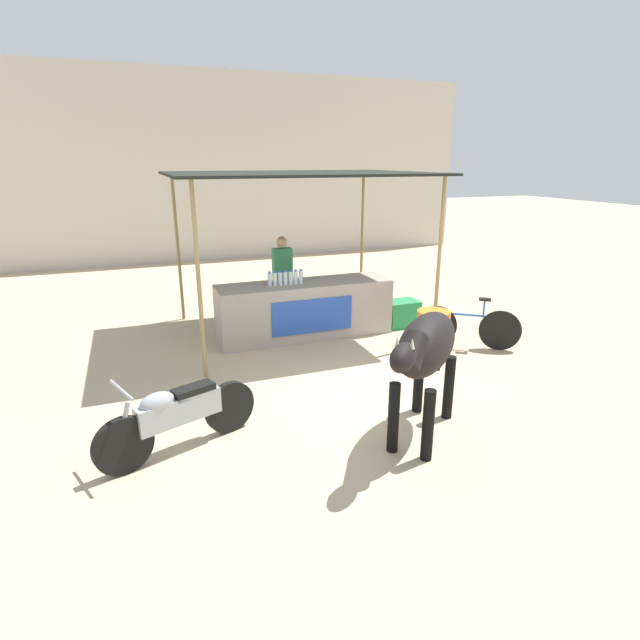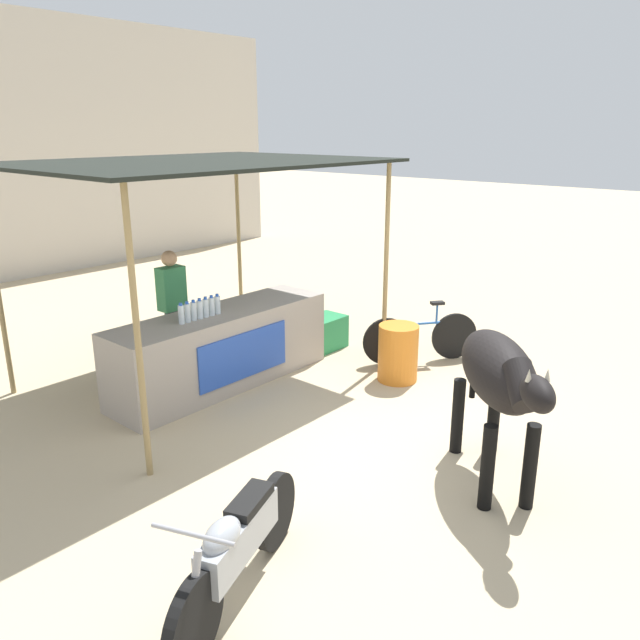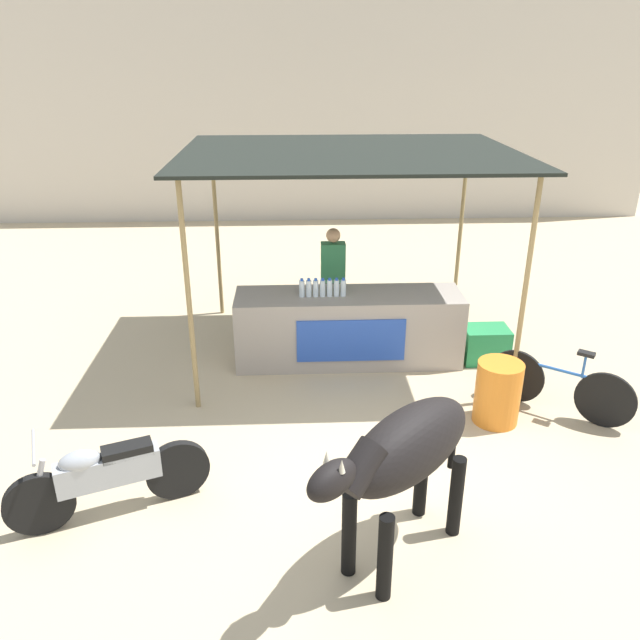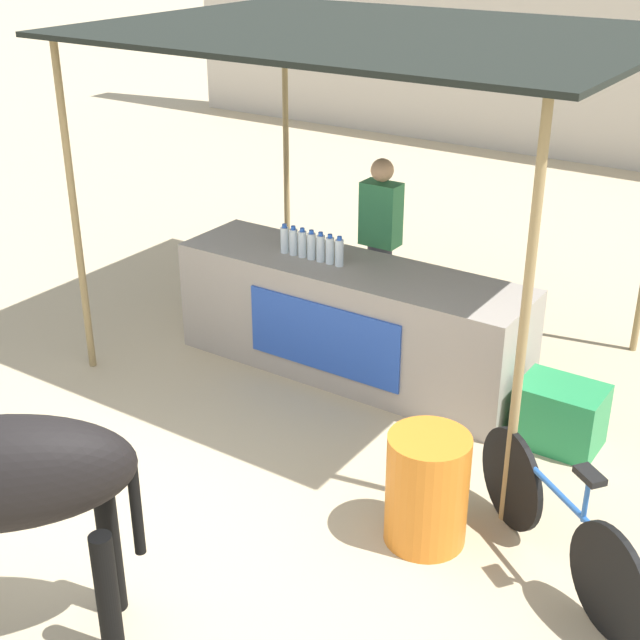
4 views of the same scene
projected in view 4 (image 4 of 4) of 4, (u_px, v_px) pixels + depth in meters
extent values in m
plane|color=tan|center=(174.00, 502.00, 5.91)|extent=(60.00, 60.00, 0.00)
cube|color=#9E9389|center=(350.00, 320.00, 7.36)|extent=(3.00, 0.80, 0.96)
cube|color=#264CB2|center=(323.00, 338.00, 7.05)|extent=(1.40, 0.02, 0.58)
cube|color=black|center=(376.00, 31.00, 6.63)|extent=(4.20, 3.20, 0.04)
cylinder|color=#997F51|center=(74.00, 213.00, 7.08)|extent=(0.06, 0.06, 2.74)
cylinder|color=#997F51|center=(524.00, 327.00, 5.18)|extent=(0.06, 0.06, 2.74)
cylinder|color=#997F51|center=(286.00, 140.00, 9.25)|extent=(0.06, 0.06, 2.74)
cylinder|color=silver|center=(285.00, 240.00, 7.39)|extent=(0.07, 0.07, 0.22)
cylinder|color=blue|center=(284.00, 226.00, 7.33)|extent=(0.04, 0.04, 0.03)
cylinder|color=silver|center=(293.00, 242.00, 7.34)|extent=(0.07, 0.07, 0.22)
cylinder|color=blue|center=(293.00, 228.00, 7.29)|extent=(0.04, 0.04, 0.03)
cylinder|color=silver|center=(302.00, 244.00, 7.30)|extent=(0.07, 0.07, 0.22)
cylinder|color=blue|center=(302.00, 230.00, 7.24)|extent=(0.04, 0.04, 0.03)
cylinder|color=silver|center=(311.00, 246.00, 7.25)|extent=(0.07, 0.07, 0.22)
cylinder|color=blue|center=(311.00, 232.00, 7.20)|extent=(0.04, 0.04, 0.03)
cylinder|color=silver|center=(321.00, 248.00, 7.21)|extent=(0.07, 0.07, 0.22)
cylinder|color=blue|center=(321.00, 234.00, 7.15)|extent=(0.04, 0.04, 0.03)
cylinder|color=silver|center=(330.00, 251.00, 7.16)|extent=(0.07, 0.07, 0.22)
cylinder|color=blue|center=(330.00, 236.00, 7.11)|extent=(0.04, 0.04, 0.03)
cylinder|color=silver|center=(339.00, 253.00, 7.12)|extent=(0.07, 0.07, 0.22)
cylinder|color=blue|center=(340.00, 238.00, 7.06)|extent=(0.04, 0.04, 0.03)
cylinder|color=#383842|center=(379.00, 290.00, 8.03)|extent=(0.22, 0.22, 0.88)
cube|color=#337F4C|center=(381.00, 214.00, 7.72)|extent=(0.34, 0.20, 0.56)
sphere|color=tan|center=(382.00, 170.00, 7.56)|extent=(0.20, 0.20, 0.20)
cube|color=#268C4C|center=(560.00, 415.00, 6.45)|extent=(0.60, 0.44, 0.48)
cylinder|color=orange|center=(427.00, 489.00, 5.42)|extent=(0.51, 0.51, 0.74)
cylinder|color=black|center=(108.00, 598.00, 4.55)|extent=(0.12, 0.12, 0.78)
cylinder|color=black|center=(111.00, 551.00, 4.87)|extent=(0.12, 0.12, 0.78)
cylinder|color=black|center=(136.00, 505.00, 4.56)|extent=(0.06, 0.06, 0.60)
cylinder|color=black|center=(511.00, 479.00, 5.59)|extent=(0.55, 0.43, 0.66)
cylinder|color=black|center=(609.00, 582.00, 4.73)|extent=(0.55, 0.43, 0.66)
cylinder|color=#2659A5|center=(561.00, 495.00, 5.07)|extent=(0.70, 0.53, 0.04)
cylinder|color=#2659A5|center=(586.00, 500.00, 4.83)|extent=(0.03, 0.03, 0.28)
cube|color=black|center=(590.00, 475.00, 4.76)|extent=(0.20, 0.19, 0.04)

